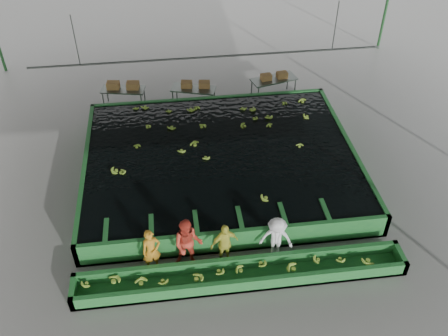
{
  "coord_description": "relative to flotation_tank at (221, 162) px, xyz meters",
  "views": [
    {
      "loc": [
        -1.74,
        -12.87,
        12.21
      ],
      "look_at": [
        0.0,
        0.5,
        1.0
      ],
      "focal_mm": 40.0,
      "sensor_mm": 36.0,
      "label": 1
    }
  ],
  "objects": [
    {
      "name": "flotation_tank",
      "position": [
        0.0,
        0.0,
        0.0
      ],
      "size": [
        10.0,
        8.0,
        0.9
      ],
      "primitive_type": null,
      "color": "#236B2D",
      "rests_on": "ground"
    },
    {
      "name": "ground",
      "position": [
        0.0,
        -1.5,
        -0.45
      ],
      "size": [
        80.0,
        80.0,
        0.0
      ],
      "primitive_type": "plane",
      "color": "gray",
      "rests_on": "ground"
    },
    {
      "name": "worker_b",
      "position": [
        -1.52,
        -4.3,
        0.47
      ],
      "size": [
        0.97,
        0.8,
        1.84
      ],
      "primitive_type": "imported",
      "rotation": [
        0.0,
        0.0,
        -0.11
      ],
      "color": "red",
      "rests_on": "ground"
    },
    {
      "name": "shed_roof",
      "position": [
        0.0,
        -1.5,
        4.55
      ],
      "size": [
        20.0,
        22.0,
        0.04
      ],
      "primitive_type": "cube",
      "color": "gray",
      "rests_on": "shed_posts"
    },
    {
      "name": "sorting_trough",
      "position": [
        0.0,
        -5.1,
        -0.2
      ],
      "size": [
        10.0,
        1.0,
        0.5
      ],
      "primitive_type": null,
      "color": "#236B2D",
      "rests_on": "ground"
    },
    {
      "name": "worker_c",
      "position": [
        -0.42,
        -4.3,
        0.32
      ],
      "size": [
        0.98,
        0.63,
        1.54
      ],
      "primitive_type": "imported",
      "rotation": [
        0.0,
        0.0,
        0.3
      ],
      "color": "#DAD846",
      "rests_on": "ground"
    },
    {
      "name": "trough_bananas",
      "position": [
        0.0,
        -5.1,
        -0.05
      ],
      "size": [
        9.31,
        0.62,
        0.12
      ],
      "primitive_type": null,
      "color": "#88B233",
      "rests_on": "sorting_trough"
    },
    {
      "name": "worker_d",
      "position": [
        1.18,
        -4.3,
        0.34
      ],
      "size": [
        1.14,
        0.84,
        1.58
      ],
      "primitive_type": "imported",
      "rotation": [
        0.0,
        0.0,
        -0.27
      ],
      "color": "white",
      "rests_on": "ground"
    },
    {
      "name": "floating_bananas",
      "position": [
        0.0,
        0.8,
        0.4
      ],
      "size": [
        8.1,
        5.53,
        0.11
      ],
      "primitive_type": null,
      "color": "#88B233",
      "rests_on": "tank_water"
    },
    {
      "name": "packing_table_mid",
      "position": [
        -0.61,
        4.78,
        -0.01
      ],
      "size": [
        2.08,
        1.31,
        0.88
      ],
      "primitive_type": null,
      "rotation": [
        0.0,
        0.0,
        -0.3
      ],
      "color": "#59605B",
      "rests_on": "ground"
    },
    {
      "name": "cableway_rail",
      "position": [
        0.0,
        3.5,
        2.55
      ],
      "size": [
        0.08,
        0.08,
        14.0
      ],
      "primitive_type": "cylinder",
      "color": "#59605B",
      "rests_on": "shed_roof"
    },
    {
      "name": "tank_water",
      "position": [
        0.0,
        -0.0,
        0.4
      ],
      "size": [
        9.7,
        7.7,
        0.0
      ],
      "primitive_type": "cube",
      "color": "black",
      "rests_on": "flotation_tank"
    },
    {
      "name": "box_stack_right",
      "position": [
        3.06,
        5.05,
        0.49
      ],
      "size": [
        1.27,
        0.51,
        0.27
      ],
      "primitive_type": null,
      "rotation": [
        0.0,
        0.0,
        0.14
      ],
      "color": "olive",
      "rests_on": "packing_table_right"
    },
    {
      "name": "rail_hanger_right",
      "position": [
        5.0,
        3.5,
        3.55
      ],
      "size": [
        0.04,
        0.04,
        2.0
      ],
      "primitive_type": "cylinder",
      "color": "#59605B",
      "rests_on": "shed_roof"
    },
    {
      "name": "rail_hanger_left",
      "position": [
        -5.0,
        3.5,
        3.55
      ],
      "size": [
        0.04,
        0.04,
        2.0
      ],
      "primitive_type": "cylinder",
      "color": "#59605B",
      "rests_on": "shed_roof"
    },
    {
      "name": "packing_table_left",
      "position": [
        -3.7,
        5.15,
        -0.02
      ],
      "size": [
        2.0,
        1.11,
        0.86
      ],
      "primitive_type": null,
      "rotation": [
        0.0,
        0.0,
        -0.2
      ],
      "color": "#59605B",
      "rests_on": "ground"
    },
    {
      "name": "box_stack_left",
      "position": [
        -3.67,
        5.21,
        0.41
      ],
      "size": [
        1.45,
        0.58,
        0.3
      ],
      "primitive_type": null,
      "rotation": [
        0.0,
        0.0,
        -0.13
      ],
      "color": "olive",
      "rests_on": "packing_table_left"
    },
    {
      "name": "packing_table_right",
      "position": [
        3.07,
        5.06,
        0.02
      ],
      "size": [
        2.19,
        1.31,
        0.93
      ],
      "primitive_type": null,
      "rotation": [
        0.0,
        0.0,
        0.25
      ],
      "color": "#59605B",
      "rests_on": "ground"
    },
    {
      "name": "worker_a",
      "position": [
        -2.62,
        -4.3,
        0.34
      ],
      "size": [
        0.66,
        0.52,
        1.57
      ],
      "primitive_type": "imported",
      "rotation": [
        0.0,
        0.0,
        0.29
      ],
      "color": "orange",
      "rests_on": "ground"
    },
    {
      "name": "box_stack_mid",
      "position": [
        -0.5,
        4.87,
        0.43
      ],
      "size": [
        1.3,
        0.52,
        0.27
      ],
      "primitive_type": null,
      "rotation": [
        0.0,
        0.0,
        -0.14
      ],
      "color": "olive",
      "rests_on": "packing_table_mid"
    },
    {
      "name": "shed_posts",
      "position": [
        0.0,
        -1.5,
        2.05
      ],
      "size": [
        20.0,
        22.0,
        5.0
      ],
      "primitive_type": null,
      "color": "#245A2A",
      "rests_on": "ground"
    }
  ]
}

